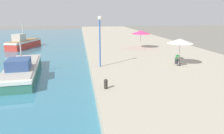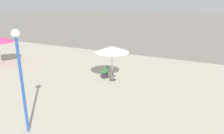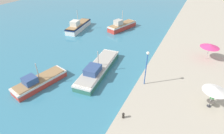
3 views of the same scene
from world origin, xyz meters
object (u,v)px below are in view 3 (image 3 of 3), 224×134
object	(u,v)px
fishing_boat_near	(39,81)
mooring_bollard	(123,115)
cafe_umbrella_white	(210,46)
cafe_chair_left	(211,100)
lamppost	(147,63)
fishing_boat_mid	(98,68)
fishing_boat_distant	(122,26)
fishing_boat_far	(78,26)
cafe_table	(210,103)
cafe_umbrella_pink	(215,89)

from	to	relation	value
fishing_boat_near	mooring_bollard	size ratio (longest dim) A/B	11.07
cafe_umbrella_white	cafe_chair_left	size ratio (longest dim) A/B	2.99
cafe_chair_left	lamppost	distance (m)	8.01
fishing_boat_mid	lamppost	bearing A→B (deg)	-10.82
fishing_boat_distant	fishing_boat_far	bearing A→B (deg)	-134.28
cafe_umbrella_white	mooring_bollard	xyz separation A→B (m)	(-6.91, -16.40, -1.89)
cafe_umbrella_white	mooring_bollard	bearing A→B (deg)	-112.87
fishing_boat_mid	cafe_table	distance (m)	14.49
fishing_boat_mid	fishing_boat_distant	bearing A→B (deg)	96.81
cafe_chair_left	lamppost	world-z (taller)	lamppost
fishing_boat_distant	lamppost	world-z (taller)	lamppost
cafe_umbrella_pink	mooring_bollard	bearing A→B (deg)	-143.80
fishing_boat_far	cafe_umbrella_white	world-z (taller)	fishing_boat_far
fishing_boat_near	cafe_umbrella_white	world-z (taller)	fishing_boat_near
cafe_table	lamppost	distance (m)	7.85
fishing_boat_far	cafe_table	world-z (taller)	fishing_boat_far
cafe_chair_left	mooring_bollard	size ratio (longest dim) A/B	1.39
cafe_umbrella_white	mooring_bollard	world-z (taller)	cafe_umbrella_white
cafe_table	cafe_umbrella_pink	bearing A→B (deg)	132.77
cafe_umbrella_white	cafe_table	size ratio (longest dim) A/B	3.40
cafe_table	fishing_boat_near	bearing A→B (deg)	-166.47
fishing_boat_mid	cafe_chair_left	bearing A→B (deg)	-7.94
cafe_umbrella_white	cafe_table	distance (m)	11.04
fishing_boat_distant	cafe_umbrella_pink	bearing A→B (deg)	-27.88
cafe_chair_left	mooring_bollard	bearing A→B (deg)	-131.23
cafe_table	mooring_bollard	distance (m)	9.40
fishing_boat_far	fishing_boat_distant	size ratio (longest dim) A/B	1.10
lamppost	cafe_chair_left	bearing A→B (deg)	0.71
cafe_umbrella_pink	fishing_boat_far	bearing A→B (deg)	152.60
fishing_boat_near	cafe_umbrella_white	size ratio (longest dim) A/B	2.66
fishing_boat_distant	cafe_umbrella_white	world-z (taller)	fishing_boat_distant
lamppost	cafe_umbrella_pink	bearing A→B (deg)	-4.54
lamppost	fishing_boat_mid	bearing A→B (deg)	175.14
cafe_umbrella_white	cafe_table	world-z (taller)	cafe_umbrella_white
cafe_umbrella_pink	cafe_table	distance (m)	1.77
cafe_umbrella_white	cafe_chair_left	bearing A→B (deg)	-85.39
cafe_chair_left	fishing_boat_mid	bearing A→B (deg)	-172.05
fishing_boat_distant	cafe_table	world-z (taller)	fishing_boat_distant
fishing_boat_near	lamppost	distance (m)	13.82
fishing_boat_near	lamppost	size ratio (longest dim) A/B	1.59
fishing_boat_near	cafe_table	distance (m)	20.30
fishing_boat_far	lamppost	bearing A→B (deg)	-43.02
cafe_chair_left	mooring_bollard	distance (m)	9.93
fishing_boat_far	cafe_umbrella_white	size ratio (longest dim) A/B	3.18
cafe_table	cafe_chair_left	size ratio (longest dim) A/B	0.88
fishing_boat_near	lamppost	world-z (taller)	lamppost
fishing_boat_near	fishing_boat_mid	distance (m)	7.98
fishing_boat_distant	cafe_table	xyz separation A→B (m)	(18.37, -18.65, 0.45)
fishing_boat_distant	cafe_table	bearing A→B (deg)	-27.88
fishing_boat_far	lamppost	xyz separation A→B (m)	(19.62, -13.41, 3.00)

